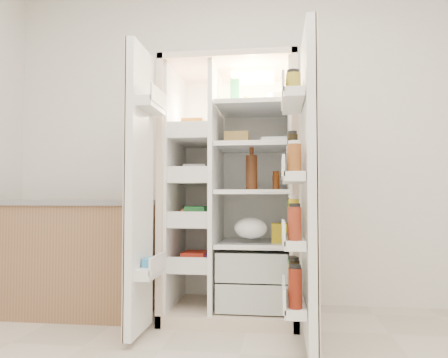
# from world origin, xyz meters

# --- Properties ---
(wall_back) EXTENTS (4.00, 0.02, 2.70)m
(wall_back) POSITION_xyz_m (0.00, 2.00, 1.35)
(wall_back) COLOR white
(wall_back) RESTS_ON floor
(refrigerator) EXTENTS (0.92, 0.70, 1.80)m
(refrigerator) POSITION_xyz_m (-0.11, 1.65, 0.74)
(refrigerator) COLOR beige
(refrigerator) RESTS_ON floor
(freezer_door) EXTENTS (0.15, 0.40, 1.72)m
(freezer_door) POSITION_xyz_m (-0.62, 1.05, 0.89)
(freezer_door) COLOR white
(freezer_door) RESTS_ON floor
(fridge_door) EXTENTS (0.17, 0.58, 1.72)m
(fridge_door) POSITION_xyz_m (0.36, 0.96, 0.87)
(fridge_door) COLOR white
(fridge_door) RESTS_ON floor
(kitchen_counter) EXTENTS (1.14, 0.61, 0.83)m
(kitchen_counter) POSITION_xyz_m (-1.27, 1.56, 0.41)
(kitchen_counter) COLOR #8F6A47
(kitchen_counter) RESTS_ON floor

